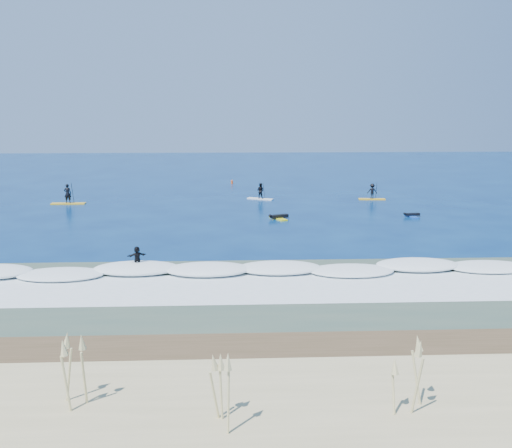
{
  "coord_description": "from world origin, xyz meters",
  "views": [
    {
      "loc": [
        -1.68,
        -40.84,
        8.99
      ],
      "look_at": [
        0.17,
        0.67,
        0.6
      ],
      "focal_mm": 40.0,
      "sensor_mm": 36.0,
      "label": 1
    }
  ],
  "objects_px": {
    "sup_paddler_left": "(68,197)",
    "prone_paddler_far": "(412,215)",
    "sup_paddler_right": "(372,192)",
    "prone_paddler_near": "(278,217)",
    "sup_paddler_center": "(260,192)",
    "marker_buoy": "(232,182)",
    "wave_surfer": "(137,258)"
  },
  "relations": [
    {
      "from": "prone_paddler_near",
      "to": "prone_paddler_far",
      "type": "relative_size",
      "value": 1.23
    },
    {
      "from": "sup_paddler_right",
      "to": "wave_surfer",
      "type": "xyz_separation_m",
      "value": [
        -19.6,
        -25.16,
        0.01
      ]
    },
    {
      "from": "sup_paddler_left",
      "to": "prone_paddler_far",
      "type": "height_order",
      "value": "sup_paddler_left"
    },
    {
      "from": "sup_paddler_left",
      "to": "prone_paddler_far",
      "type": "relative_size",
      "value": 1.73
    },
    {
      "from": "prone_paddler_near",
      "to": "wave_surfer",
      "type": "relative_size",
      "value": 1.28
    },
    {
      "from": "prone_paddler_near",
      "to": "prone_paddler_far",
      "type": "bearing_deg",
      "value": -111.28
    },
    {
      "from": "sup_paddler_right",
      "to": "marker_buoy",
      "type": "xyz_separation_m",
      "value": [
        -14.14,
        12.8,
        -0.47
      ]
    },
    {
      "from": "marker_buoy",
      "to": "sup_paddler_center",
      "type": "bearing_deg",
      "value": -76.82
    },
    {
      "from": "prone_paddler_far",
      "to": "prone_paddler_near",
      "type": "bearing_deg",
      "value": 86.01
    },
    {
      "from": "prone_paddler_near",
      "to": "sup_paddler_left",
      "type": "bearing_deg",
      "value": 43.03
    },
    {
      "from": "sup_paddler_left",
      "to": "prone_paddler_near",
      "type": "xyz_separation_m",
      "value": [
        19.65,
        -8.49,
        -0.55
      ]
    },
    {
      "from": "sup_paddler_center",
      "to": "prone_paddler_near",
      "type": "bearing_deg",
      "value": -57.69
    },
    {
      "from": "sup_paddler_left",
      "to": "prone_paddler_far",
      "type": "xyz_separation_m",
      "value": [
        31.07,
        -8.03,
        -0.58
      ]
    },
    {
      "from": "sup_paddler_left",
      "to": "prone_paddler_near",
      "type": "distance_m",
      "value": 21.41
    },
    {
      "from": "prone_paddler_near",
      "to": "wave_surfer",
      "type": "xyz_separation_m",
      "value": [
        -9.25,
        -15.21,
        0.58
      ]
    },
    {
      "from": "prone_paddler_near",
      "to": "marker_buoy",
      "type": "distance_m",
      "value": 23.07
    },
    {
      "from": "sup_paddler_center",
      "to": "sup_paddler_right",
      "type": "relative_size",
      "value": 1.01
    },
    {
      "from": "sup_paddler_right",
      "to": "prone_paddler_near",
      "type": "bearing_deg",
      "value": -130.39
    },
    {
      "from": "sup_paddler_right",
      "to": "wave_surfer",
      "type": "height_order",
      "value": "sup_paddler_right"
    },
    {
      "from": "sup_paddler_left",
      "to": "marker_buoy",
      "type": "xyz_separation_m",
      "value": [
        15.85,
        14.27,
        -0.45
      ]
    },
    {
      "from": "sup_paddler_left",
      "to": "sup_paddler_center",
      "type": "relative_size",
      "value": 1.19
    },
    {
      "from": "marker_buoy",
      "to": "sup_paddler_left",
      "type": "bearing_deg",
      "value": -138.02
    },
    {
      "from": "wave_surfer",
      "to": "marker_buoy",
      "type": "bearing_deg",
      "value": 58.52
    },
    {
      "from": "sup_paddler_center",
      "to": "marker_buoy",
      "type": "distance_m",
      "value": 12.49
    },
    {
      "from": "sup_paddler_right",
      "to": "prone_paddler_far",
      "type": "distance_m",
      "value": 9.57
    },
    {
      "from": "marker_buoy",
      "to": "prone_paddler_near",
      "type": "bearing_deg",
      "value": -80.53
    },
    {
      "from": "wave_surfer",
      "to": "sup_paddler_right",
      "type": "bearing_deg",
      "value": 28.79
    },
    {
      "from": "sup_paddler_right",
      "to": "prone_paddler_far",
      "type": "height_order",
      "value": "sup_paddler_right"
    },
    {
      "from": "prone_paddler_near",
      "to": "wave_surfer",
      "type": "bearing_deg",
      "value": 125.07
    },
    {
      "from": "sup_paddler_left",
      "to": "prone_paddler_far",
      "type": "bearing_deg",
      "value": -15.04
    },
    {
      "from": "sup_paddler_left",
      "to": "marker_buoy",
      "type": "bearing_deg",
      "value": 41.43
    },
    {
      "from": "sup_paddler_left",
      "to": "sup_paddler_center",
      "type": "bearing_deg",
      "value": 5.89
    }
  ]
}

